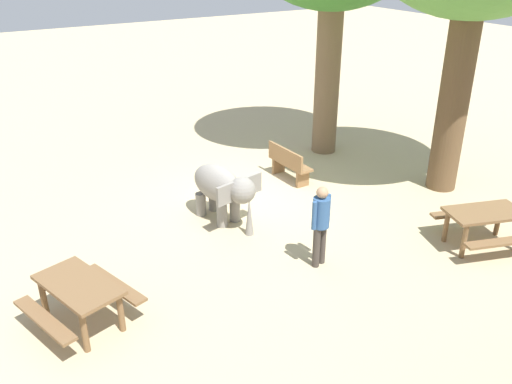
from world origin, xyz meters
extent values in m
plane|color=tan|center=(0.00, 0.00, 0.00)|extent=(60.00, 60.00, 0.00)
cylinder|color=gray|center=(0.82, 0.82, 0.26)|extent=(0.23, 0.23, 0.53)
cylinder|color=gray|center=(1.18, 0.90, 0.26)|extent=(0.23, 0.23, 0.53)
cylinder|color=gray|center=(0.98, 0.11, 0.26)|extent=(0.23, 0.23, 0.53)
cylinder|color=gray|center=(1.34, 0.19, 0.26)|extent=(0.23, 0.23, 0.53)
ellipsoid|color=gray|center=(1.08, 0.51, 0.85)|extent=(0.94, 1.44, 0.79)
sphere|color=gray|center=(0.90, 1.30, 0.95)|extent=(0.56, 0.56, 0.56)
cone|color=gray|center=(0.85, 1.51, 0.44)|extent=(0.18, 0.18, 0.89)
cube|color=gray|center=(0.55, 1.14, 0.95)|extent=(0.46, 0.17, 0.42)
cube|color=gray|center=(1.28, 1.30, 0.95)|extent=(0.46, 0.17, 0.42)
cylinder|color=#3F3833|center=(0.39, 3.20, 0.41)|extent=(0.14, 0.14, 0.82)
cylinder|color=#3F3833|center=(0.22, 3.15, 0.41)|extent=(0.14, 0.14, 0.82)
cylinder|color=#33598C|center=(0.31, 3.18, 1.11)|extent=(0.32, 0.32, 0.58)
sphere|color=tan|center=(0.31, 3.18, 1.51)|extent=(0.22, 0.22, 0.22)
cylinder|color=#33598C|center=(0.51, 3.23, 1.12)|extent=(0.09, 0.09, 0.55)
cylinder|color=#33598C|center=(0.10, 3.12, 1.12)|extent=(0.09, 0.09, 0.55)
cylinder|color=brown|center=(-4.45, 1.91, 2.20)|extent=(0.71, 0.71, 4.41)
cylinder|color=brown|center=(-3.51, -1.64, 2.14)|extent=(0.69, 0.69, 4.28)
cube|color=olive|center=(-1.48, -0.41, 0.45)|extent=(0.44, 1.41, 0.06)
cube|color=olive|center=(-1.31, -0.40, 0.68)|extent=(0.10, 1.40, 0.40)
cube|color=olive|center=(-1.47, -0.93, 0.21)|extent=(0.36, 0.09, 0.42)
cube|color=olive|center=(-1.50, 0.12, 0.21)|extent=(0.36, 0.09, 0.42)
cube|color=brown|center=(4.60, 2.63, 0.75)|extent=(1.20, 1.67, 0.06)
cylinder|color=brown|center=(5.08, 2.15, 0.36)|extent=(0.10, 0.10, 0.72)
cylinder|color=brown|center=(4.47, 1.97, 0.36)|extent=(0.10, 0.10, 0.72)
cylinder|color=brown|center=(4.74, 3.30, 0.36)|extent=(0.10, 0.10, 0.72)
cylinder|color=brown|center=(4.12, 3.11, 0.36)|extent=(0.10, 0.10, 0.72)
cube|color=brown|center=(5.20, 2.81, 0.44)|extent=(0.67, 1.50, 0.05)
cube|color=brown|center=(4.01, 2.45, 0.44)|extent=(0.67, 1.50, 0.05)
cube|color=brown|center=(-2.90, 4.30, 0.75)|extent=(1.67, 1.23, 0.06)
cylinder|color=brown|center=(-3.57, 4.19, 0.36)|extent=(0.10, 0.10, 0.72)
cylinder|color=brown|center=(-2.43, 3.81, 0.36)|extent=(0.10, 0.10, 0.72)
cylinder|color=brown|center=(-2.23, 4.42, 0.36)|extent=(0.10, 0.10, 0.72)
cube|color=brown|center=(-3.09, 3.71, 0.44)|extent=(1.50, 0.69, 0.05)
cube|color=brown|center=(-2.71, 4.89, 0.44)|extent=(1.50, 0.69, 0.05)
camera|label=1|loc=(5.80, 10.01, 5.63)|focal=37.72mm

